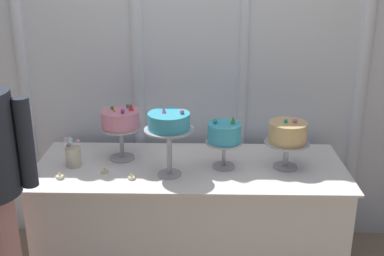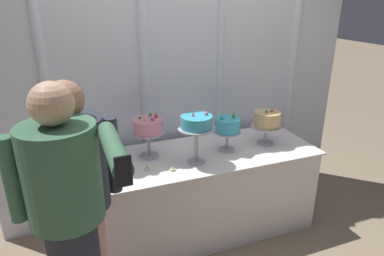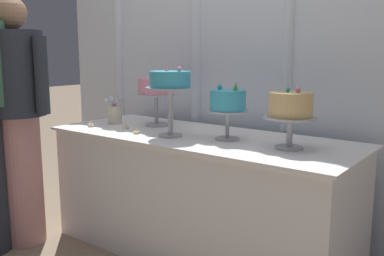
{
  "view_description": "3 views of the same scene",
  "coord_description": "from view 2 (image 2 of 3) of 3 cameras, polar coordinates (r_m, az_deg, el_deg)",
  "views": [
    {
      "loc": [
        0.07,
        -2.65,
        2.02
      ],
      "look_at": [
        0.01,
        0.24,
        0.96
      ],
      "focal_mm": 44.78,
      "sensor_mm": 36.0,
      "label": 1
    },
    {
      "loc": [
        -1.04,
        -2.31,
        2.01
      ],
      "look_at": [
        -0.07,
        0.18,
        0.97
      ],
      "focal_mm": 32.07,
      "sensor_mm": 36.0,
      "label": 2
    },
    {
      "loc": [
        1.54,
        -2.02,
        1.27
      ],
      "look_at": [
        -0.04,
        0.08,
        0.81
      ],
      "focal_mm": 40.73,
      "sensor_mm": 36.0,
      "label": 3
    }
  ],
  "objects": [
    {
      "name": "ground_plane",
      "position": [
        3.24,
        2.45,
        -17.2
      ],
      "size": [
        24.0,
        24.0,
        0.0
      ],
      "primitive_type": "plane",
      "color": "gray"
    },
    {
      "name": "draped_curtain",
      "position": [
        3.13,
        -1.22,
        9.94
      ],
      "size": [
        3.38,
        0.17,
        2.59
      ],
      "color": "silver",
      "rests_on": "ground_plane"
    },
    {
      "name": "cake_table",
      "position": [
        3.09,
        1.82,
        -10.57
      ],
      "size": [
        1.95,
        0.76,
        0.76
      ],
      "color": "white",
      "rests_on": "ground_plane"
    },
    {
      "name": "cake_display_leftmost",
      "position": [
        2.77,
        -7.33,
        0.09
      ],
      "size": [
        0.26,
        0.26,
        0.38
      ],
      "color": "#B2B2B7",
      "rests_on": "cake_table"
    },
    {
      "name": "cake_display_midleft",
      "position": [
        2.63,
        0.75,
        0.54
      ],
      "size": [
        0.29,
        0.29,
        0.43
      ],
      "color": "#B2B2B7",
      "rests_on": "cake_table"
    },
    {
      "name": "cake_display_midright",
      "position": [
        2.89,
        5.93,
        0.21
      ],
      "size": [
        0.23,
        0.23,
        0.34
      ],
      "color": "#B2B2B7",
      "rests_on": "cake_table"
    },
    {
      "name": "cake_display_rightmost",
      "position": [
        3.08,
        12.34,
        1.19
      ],
      "size": [
        0.28,
        0.28,
        0.33
      ],
      "color": "#B2B2B7",
      "rests_on": "cake_table"
    },
    {
      "name": "flower_vase",
      "position": [
        2.69,
        -12.5,
        -5.21
      ],
      "size": [
        0.1,
        0.12,
        0.2
      ],
      "color": "beige",
      "rests_on": "cake_table"
    },
    {
      "name": "tealight_far_left",
      "position": [
        2.55,
        -12.55,
        -8.34
      ],
      "size": [
        0.05,
        0.05,
        0.04
      ],
      "color": "beige",
      "rests_on": "cake_table"
    },
    {
      "name": "tealight_near_left",
      "position": [
        2.66,
        -7.47,
        -6.68
      ],
      "size": [
        0.05,
        0.05,
        0.03
      ],
      "color": "beige",
      "rests_on": "cake_table"
    },
    {
      "name": "tealight_near_right",
      "position": [
        2.63,
        -3.29,
        -6.89
      ],
      "size": [
        0.04,
        0.04,
        0.03
      ],
      "color": "beige",
      "rests_on": "cake_table"
    },
    {
      "name": "guest_man_pink_jacket",
      "position": [
        2.16,
        -18.28,
        -11.89
      ],
      "size": [
        0.53,
        0.44,
        1.61
      ],
      "color": "#D6938E",
      "rests_on": "ground_plane"
    },
    {
      "name": "guest_girl_blue_dress",
      "position": [
        1.96,
        -19.63,
        -14.8
      ],
      "size": [
        0.54,
        0.71,
        1.66
      ],
      "color": "#282D38",
      "rests_on": "ground_plane"
    }
  ]
}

